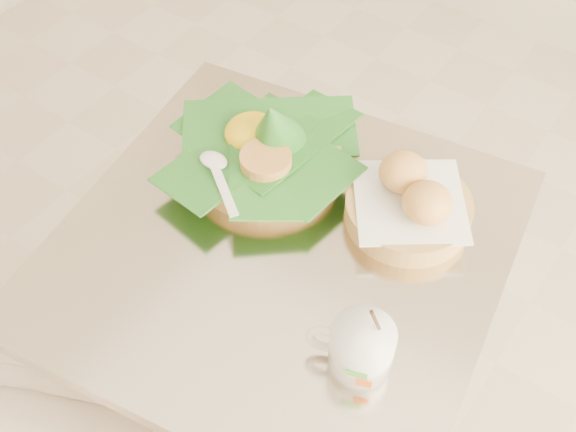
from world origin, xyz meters
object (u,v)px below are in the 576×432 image
Objects in this scene: cafe_table at (281,316)px; coffee_mug at (360,346)px; bread_basket at (410,203)px; rice_basket at (265,147)px.

coffee_mug is at bearing -26.73° from cafe_table.
coffee_mug is (0.21, -0.11, 0.26)m from cafe_table.
coffee_mug is (0.07, -0.27, 0.00)m from bread_basket.
bread_basket is 1.57× the size of coffee_mug.
cafe_table is at bearing -130.32° from bread_basket.
rice_basket reaches higher than bread_basket.
bread_basket is 0.28m from coffee_mug.
rice_basket is 0.41m from coffee_mug.
rice_basket is 0.27m from bread_basket.
cafe_table is at bearing -46.03° from rice_basket.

